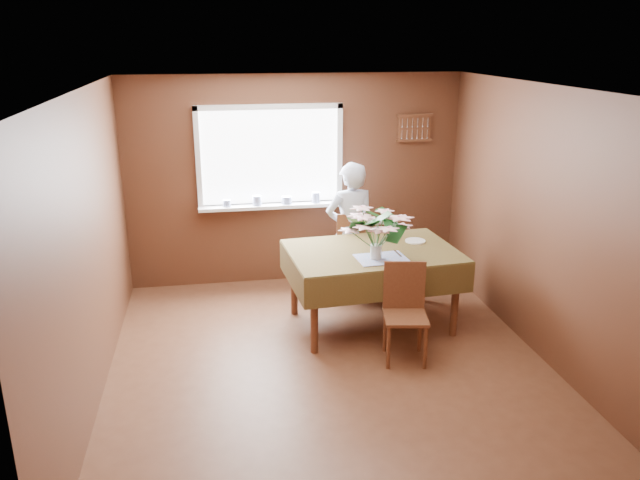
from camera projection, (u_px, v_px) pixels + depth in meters
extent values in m
plane|color=#562F1D|center=(330.00, 366.00, 5.75)|extent=(4.50, 4.50, 0.00)
plane|color=white|center=(332.00, 89.00, 4.97)|extent=(4.50, 4.50, 0.00)
plane|color=brown|center=(295.00, 181.00, 7.47)|extent=(4.00, 0.00, 4.00)
plane|color=brown|center=(413.00, 368.00, 3.26)|extent=(4.00, 0.00, 4.00)
plane|color=brown|center=(88.00, 251.00, 5.03)|extent=(0.00, 4.50, 4.50)
plane|color=brown|center=(546.00, 226.00, 5.69)|extent=(0.00, 4.50, 4.50)
cube|color=white|center=(270.00, 157.00, 7.31)|extent=(1.60, 0.01, 1.10)
cube|color=white|center=(269.00, 107.00, 7.12)|extent=(1.72, 0.06, 0.06)
cube|color=white|center=(271.00, 205.00, 7.48)|extent=(1.72, 0.06, 0.06)
cube|color=white|center=(198.00, 160.00, 7.16)|extent=(0.06, 0.06, 1.22)
cube|color=white|center=(339.00, 155.00, 7.43)|extent=(0.06, 0.06, 1.22)
cube|color=white|center=(272.00, 206.00, 7.41)|extent=(1.72, 0.20, 0.04)
cylinder|color=white|center=(227.00, 203.00, 7.29)|extent=(0.09, 0.09, 0.08)
cylinder|color=white|center=(257.00, 200.00, 7.34)|extent=(0.11, 0.11, 0.12)
cylinder|color=white|center=(287.00, 200.00, 7.40)|extent=(0.12, 0.12, 0.09)
cylinder|color=white|center=(316.00, 197.00, 7.45)|extent=(0.10, 0.10, 0.13)
cube|color=brown|center=(414.00, 128.00, 7.50)|extent=(0.40, 0.03, 0.30)
cube|color=brown|center=(415.00, 115.00, 7.44)|extent=(0.44, 0.04, 0.03)
cube|color=brown|center=(414.00, 140.00, 7.53)|extent=(0.44, 0.04, 0.03)
cylinder|color=brown|center=(314.00, 315.00, 5.89)|extent=(0.08, 0.08, 0.77)
cylinder|color=brown|center=(455.00, 300.00, 6.24)|extent=(0.08, 0.08, 0.77)
cylinder|color=brown|center=(294.00, 281.00, 6.73)|extent=(0.08, 0.08, 0.77)
cylinder|color=brown|center=(419.00, 269.00, 7.08)|extent=(0.08, 0.08, 0.77)
cube|color=brown|center=(372.00, 253.00, 6.36)|extent=(1.71, 1.21, 0.04)
cube|color=#423418|center=(373.00, 251.00, 6.35)|extent=(1.78, 1.28, 0.01)
cube|color=#423418|center=(392.00, 286.00, 5.87)|extent=(1.69, 0.14, 0.30)
cube|color=#423418|center=(355.00, 248.00, 6.93)|extent=(1.69, 0.14, 0.30)
cube|color=#423418|center=(292.00, 273.00, 6.20)|extent=(0.10, 1.15, 0.30)
cube|color=#423418|center=(448.00, 258.00, 6.60)|extent=(0.10, 1.15, 0.30)
cube|color=#4B84D5|center=(382.00, 258.00, 6.10)|extent=(0.51, 0.39, 0.01)
cylinder|color=brown|center=(365.00, 267.00, 7.58)|extent=(0.04, 0.04, 0.47)
cylinder|color=brown|center=(335.00, 268.00, 7.54)|extent=(0.04, 0.04, 0.47)
cylinder|color=brown|center=(371.00, 278.00, 7.23)|extent=(0.04, 0.04, 0.47)
cylinder|color=brown|center=(339.00, 279.00, 7.19)|extent=(0.04, 0.04, 0.47)
cube|color=brown|center=(353.00, 253.00, 7.31)|extent=(0.46, 0.46, 0.03)
cube|color=brown|center=(356.00, 236.00, 7.03)|extent=(0.44, 0.06, 0.52)
cylinder|color=brown|center=(388.00, 348.00, 5.65)|extent=(0.04, 0.04, 0.42)
cylinder|color=brown|center=(425.00, 348.00, 5.65)|extent=(0.04, 0.04, 0.42)
cylinder|color=brown|center=(385.00, 331.00, 5.97)|extent=(0.04, 0.04, 0.42)
cylinder|color=brown|center=(420.00, 331.00, 5.97)|extent=(0.04, 0.04, 0.42)
cube|color=brown|center=(406.00, 317.00, 5.74)|extent=(0.45, 0.45, 0.03)
cube|color=brown|center=(404.00, 285.00, 5.83)|extent=(0.39, 0.10, 0.47)
imported|color=white|center=(350.00, 231.00, 7.08)|extent=(0.63, 0.46, 1.59)
cylinder|color=white|center=(376.00, 252.00, 6.08)|extent=(0.11, 0.11, 0.14)
cylinder|color=#33662D|center=(376.00, 241.00, 6.04)|extent=(0.07, 0.07, 0.10)
cylinder|color=white|center=(415.00, 241.00, 6.61)|extent=(0.27, 0.27, 0.01)
cube|color=silver|center=(398.00, 253.00, 6.22)|extent=(0.03, 0.21, 0.00)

